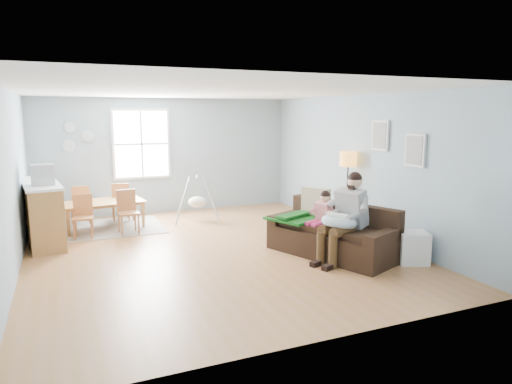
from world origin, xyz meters
name	(u,v)px	position (x,y,z in m)	size (l,w,h in m)	color
room	(211,108)	(0.00, 0.00, 2.42)	(8.40, 9.40, 3.90)	#A06D39
window	(141,144)	(-0.60, 3.46, 1.65)	(1.32, 0.08, 1.62)	silver
pictures	(397,143)	(2.97, -1.05, 1.85)	(0.05, 1.34, 0.74)	silver
wall_plates	(76,137)	(-2.00, 3.47, 1.83)	(0.67, 0.02, 0.66)	#8EA0AB
sofa	(334,237)	(1.79, -1.00, 0.30)	(1.63, 2.30, 0.85)	black
green_throw	(298,217)	(1.45, -0.38, 0.54)	(0.96, 0.79, 0.04)	#125213
beige_pillow	(316,203)	(1.78, -0.41, 0.78)	(0.15, 0.52, 0.52)	tan
father	(345,215)	(1.78, -1.33, 0.75)	(1.08, 0.72, 1.42)	gray
nursing_pillow	(339,222)	(1.63, -1.39, 0.66)	(0.55, 0.55, 0.15)	silver
infant	(337,217)	(1.62, -1.36, 0.74)	(0.26, 0.37, 0.14)	silver
toddler	(322,211)	(1.64, -0.85, 0.72)	(0.57, 0.42, 0.84)	silver
floor_lamp	(348,166)	(2.80, 0.12, 1.34)	(0.33, 0.33, 1.62)	black
storage_cube	(412,248)	(2.69, -1.86, 0.25)	(0.57, 0.54, 0.50)	white
rug	(104,228)	(-1.60, 2.35, 0.01)	(2.32, 1.76, 0.01)	gray
dining_table	(103,215)	(-1.60, 2.35, 0.28)	(1.61, 0.90, 0.57)	brown
chair_sw	(83,214)	(-2.01, 1.77, 0.46)	(0.41, 0.41, 0.83)	#935C32
chair_se	(127,209)	(-1.19, 1.78, 0.49)	(0.41, 0.41, 0.87)	#935C32
chair_nw	(80,203)	(-2.01, 2.93, 0.47)	(0.42, 0.42, 0.84)	#935C32
chair_ne	(121,200)	(-1.19, 2.92, 0.48)	(0.40, 0.40, 0.85)	#935C32
counter	(42,212)	(-2.70, 1.76, 0.56)	(0.82, 2.05, 1.12)	brown
monitor	(42,175)	(-2.64, 1.38, 1.29)	(0.40, 0.38, 0.36)	#A5A5A9
baby_swing	(197,201)	(0.37, 2.30, 0.44)	(1.18, 1.19, 0.98)	#A5A5A9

